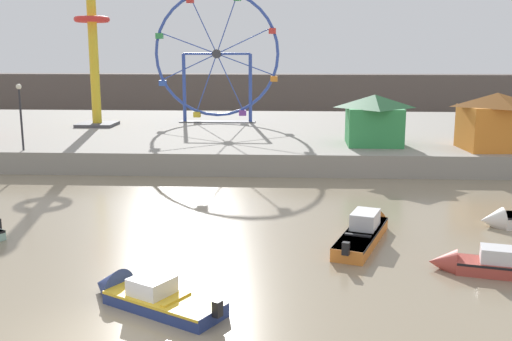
{
  "coord_description": "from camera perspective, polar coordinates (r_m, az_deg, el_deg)",
  "views": [
    {
      "loc": [
        4.66,
        -13.46,
        7.14
      ],
      "look_at": [
        3.25,
        12.24,
        1.93
      ],
      "focal_mm": 42.19,
      "sensor_mm": 36.0,
      "label": 1
    }
  ],
  "objects": [
    {
      "name": "carnival_booth_green_kiosk",
      "position": [
        37.99,
        11.14,
        4.84
      ],
      "size": [
        3.67,
        3.7,
        3.11
      ],
      "rotation": [
        0.0,
        0.0,
        -0.01
      ],
      "color": "#33934C",
      "rests_on": "quay_promenade"
    },
    {
      "name": "motorboat_faded_red",
      "position": [
        21.04,
        21.12,
        -8.35
      ],
      "size": [
        4.3,
        2.01,
        1.19
      ],
      "rotation": [
        0.0,
        0.0,
        2.89
      ],
      "color": "#B24238",
      "rests_on": "ground_plane"
    },
    {
      "name": "carnival_booth_orange_canopy",
      "position": [
        38.08,
        21.77,
        4.45
      ],
      "size": [
        4.3,
        3.85,
        3.35
      ],
      "rotation": [
        0.0,
        0.0,
        0.08
      ],
      "color": "orange",
      "rests_on": "quay_promenade"
    },
    {
      "name": "quay_promenade",
      "position": [
        46.18,
        -2.68,
        3.35
      ],
      "size": [
        110.0,
        24.38,
        1.29
      ],
      "primitive_type": "cube",
      "color": "gray",
      "rests_on": "ground_plane"
    },
    {
      "name": "ferris_wheel_blue_frame",
      "position": [
        48.81,
        -3.74,
        10.73
      ],
      "size": [
        9.98,
        1.2,
        10.46
      ],
      "color": "#334CA8",
      "rests_on": "quay_promenade"
    },
    {
      "name": "motorboat_navy_blue",
      "position": [
        17.81,
        -10.73,
        -11.46
      ],
      "size": [
        4.5,
        3.36,
        1.3
      ],
      "rotation": [
        0.0,
        0.0,
        2.61
      ],
      "color": "navy",
      "rests_on": "ground_plane"
    },
    {
      "name": "distant_town_skyline",
      "position": [
        68.11,
        -0.79,
        7.29
      ],
      "size": [
        140.0,
        3.0,
        4.4
      ],
      "primitive_type": "cube",
      "color": "#564C47",
      "rests_on": "ground_plane"
    },
    {
      "name": "promenade_lamp_near",
      "position": [
        37.63,
        -21.45,
        5.62
      ],
      "size": [
        0.32,
        0.32,
        3.88
      ],
      "color": "#2D2D33",
      "rests_on": "quay_promenade"
    },
    {
      "name": "drop_tower_yellow_tower",
      "position": [
        47.92,
        -15.14,
        10.77
      ],
      "size": [
        2.8,
        2.8,
        11.53
      ],
      "color": "gold",
      "rests_on": "quay_promenade"
    },
    {
      "name": "motorboat_orange_hull",
      "position": [
        23.69,
        10.43,
        -5.43
      ],
      "size": [
        2.98,
        6.01,
        1.4
      ],
      "rotation": [
        0.0,
        0.0,
        1.24
      ],
      "color": "orange",
      "rests_on": "ground_plane"
    }
  ]
}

